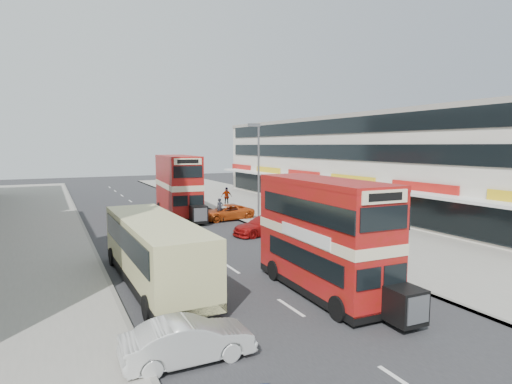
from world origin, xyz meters
TOP-DOWN VIEW (x-y plane):
  - ground at (0.00, 0.00)m, footprint 160.00×160.00m
  - road_surface at (0.00, 20.00)m, footprint 12.00×90.00m
  - pavement_right at (12.00, 20.00)m, footprint 12.00×90.00m
  - kerb_left at (-6.10, 20.00)m, footprint 0.20×90.00m
  - kerb_right at (6.10, 20.00)m, footprint 0.20×90.00m
  - commercial_row at (19.95, 22.00)m, footprint 9.90×46.20m
  - street_lamp at (6.52, 18.00)m, footprint 1.00×0.20m
  - bus_main at (2.16, 2.87)m, footprint 2.67×8.83m
  - bus_second at (2.01, 24.88)m, footprint 3.33×9.86m
  - coach at (-4.14, 7.35)m, footprint 2.95×10.69m
  - car_left_front at (-4.89, -0.24)m, footprint 3.97×1.44m
  - car_right_a at (5.39, 14.76)m, footprint 4.93×2.50m
  - car_right_b at (5.22, 21.50)m, footprint 4.89×2.45m
  - pedestrian_near at (8.06, 14.36)m, footprint 0.72×0.50m
  - pedestrian_far at (8.14, 28.53)m, footprint 1.18×0.57m
  - cyclist at (4.51, 21.12)m, footprint 0.60×1.61m

SIDE VIEW (x-z plane):
  - ground at x=0.00m, z-range 0.00..0.00m
  - road_surface at x=0.00m, z-range 0.00..0.01m
  - pavement_right at x=12.00m, z-range 0.00..0.15m
  - kerb_left at x=-6.10m, z-range -0.01..0.15m
  - kerb_right at x=6.10m, z-range -0.01..0.15m
  - car_left_front at x=-4.89m, z-range 0.00..1.30m
  - car_right_b at x=5.22m, z-range 0.00..1.33m
  - cyclist at x=4.51m, z-range -0.32..1.66m
  - car_right_a at x=5.39m, z-range 0.00..1.37m
  - pedestrian_near at x=8.06m, z-range 0.15..2.07m
  - pedestrian_far at x=8.14m, z-range 0.15..2.11m
  - coach at x=-4.14m, z-range 0.25..3.07m
  - bus_main at x=2.16m, z-range 0.13..4.95m
  - bus_second at x=2.01m, z-range 0.14..5.47m
  - commercial_row at x=19.95m, z-range 0.05..9.35m
  - street_lamp at x=6.52m, z-range 0.72..8.85m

